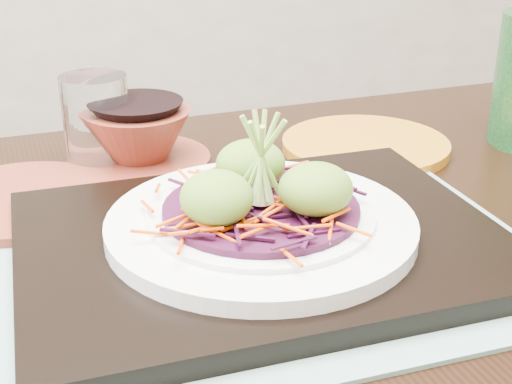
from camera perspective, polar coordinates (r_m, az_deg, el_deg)
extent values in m
cube|color=black|center=(0.63, 0.46, -5.54)|extent=(1.19, 0.89, 0.04)
cube|color=black|center=(1.26, 16.84, -8.19)|extent=(0.06, 0.06, 0.65)
cube|color=gray|center=(0.60, 0.40, -4.89)|extent=(0.49, 0.40, 0.00)
cube|color=black|center=(0.59, 0.40, -3.97)|extent=(0.42, 0.33, 0.02)
cylinder|color=white|center=(0.59, 0.40, -2.62)|extent=(0.26, 0.26, 0.01)
cylinder|color=white|center=(0.58, 0.41, -1.86)|extent=(0.19, 0.19, 0.01)
cylinder|color=#380B24|center=(0.58, 0.41, -1.33)|extent=(0.16, 0.16, 0.01)
ellipsoid|color=olive|center=(0.54, -3.14, -0.49)|extent=(0.06, 0.06, 0.04)
ellipsoid|color=olive|center=(0.56, 4.81, 0.20)|extent=(0.06, 0.06, 0.04)
ellipsoid|color=olive|center=(0.61, -0.41, 2.23)|extent=(0.06, 0.06, 0.04)
cylinder|color=maroon|center=(0.72, -18.26, -0.75)|extent=(0.23, 0.23, 0.01)
cylinder|color=white|center=(0.78, -12.63, 5.49)|extent=(0.09, 0.09, 0.10)
cylinder|color=maroon|center=(0.79, -9.24, 2.41)|extent=(0.20, 0.20, 0.01)
cylinder|color=#AA6512|center=(0.84, 8.73, 3.75)|extent=(0.26, 0.26, 0.01)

